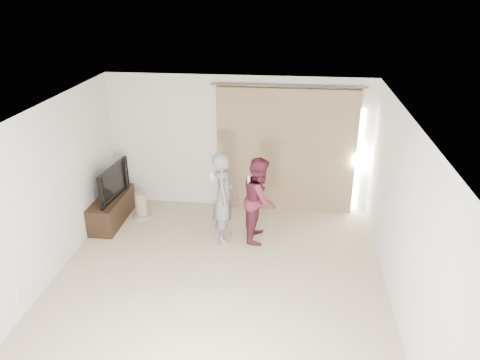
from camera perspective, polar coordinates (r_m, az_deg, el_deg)
name	(u,v)px	position (r m, az deg, el deg)	size (l,w,h in m)	color
floor	(217,287)	(7.11, -2.87, -12.90)	(5.50, 5.50, 0.00)	tan
wall_back	(239,144)	(8.93, -0.17, 4.46)	(5.00, 0.04, 2.60)	silver
wall_left	(42,199)	(7.25, -23.00, -2.20)	(0.04, 5.50, 2.60)	silver
ceiling	(212,117)	(5.95, -3.38, 7.71)	(5.00, 5.50, 0.01)	silver
curtain	(286,152)	(8.84, 5.68, 3.47)	(2.80, 0.11, 2.46)	#8B7355
tv_console	(112,209)	(9.03, -15.36, -3.45)	(0.45, 1.31, 0.50)	black
tv	(108,182)	(8.80, -15.75, -0.18)	(1.08, 0.14, 0.62)	black
scratching_post	(141,208)	(9.07, -11.94, -3.30)	(0.37, 0.37, 0.50)	tan
person_man	(224,198)	(7.89, -1.97, -2.17)	(0.42, 0.61, 1.60)	slate
person_woman	(260,199)	(7.96, 2.44, -2.34)	(0.60, 0.75, 1.49)	maroon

